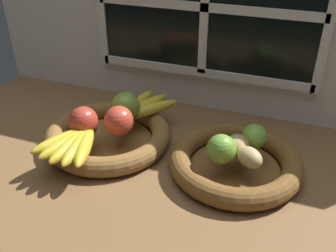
{
  "coord_description": "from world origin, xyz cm",
  "views": [
    {
      "loc": [
        26.59,
        -73.39,
        56.32
      ],
      "look_at": [
        -0.38,
        -0.32,
        9.06
      ],
      "focal_mm": 40.3,
      "sensor_mm": 36.0,
      "label": 1
    }
  ],
  "objects": [
    {
      "name": "potato_small",
      "position": [
        20.07,
        -3.78,
        7.26
      ],
      "size": [
        8.08,
        7.67,
        4.4
      ],
      "primitive_type": "ellipsoid",
      "rotation": [
        0.0,
        0.0,
        2.5
      ],
      "color": "tan",
      "rests_on": "fruit_bowl_right"
    },
    {
      "name": "banana_bunch_front",
      "position": [
        -20.01,
        -11.96,
        6.74
      ],
      "size": [
        15.76,
        17.59,
        3.34
      ],
      "color": "gold",
      "rests_on": "fruit_bowl_left"
    },
    {
      "name": "ground_plane",
      "position": [
        0.0,
        0.0,
        -1.5
      ],
      "size": [
        140.0,
        90.0,
        3.0
      ],
      "primitive_type": "cube",
      "color": "brown"
    },
    {
      "name": "back_wall",
      "position": [
        0.0,
        29.77,
        27.88
      ],
      "size": [
        140.0,
        4.6,
        55.0
      ],
      "color": "silver",
      "rests_on": "ground_plane"
    },
    {
      "name": "apple_red_front",
      "position": [
        -21.25,
        -4.72,
        8.7
      ],
      "size": [
        7.27,
        7.27,
        7.27
      ],
      "primitive_type": "sphere",
      "color": "#B73828",
      "rests_on": "fruit_bowl_left"
    },
    {
      "name": "apple_green_back",
      "position": [
        -14.33,
        5.02,
        9.01
      ],
      "size": [
        7.89,
        7.89,
        7.89
      ],
      "primitive_type": "sphere",
      "color": "#7AA338",
      "rests_on": "fruit_bowl_left"
    },
    {
      "name": "banana_bunch_back",
      "position": [
        -11.75,
        10.77,
        6.6
      ],
      "size": [
        13.17,
        18.78,
        3.06
      ],
      "color": "yellow",
      "rests_on": "fruit_bowl_left"
    },
    {
      "name": "apple_red_right",
      "position": [
        -12.91,
        -1.72,
        8.8
      ],
      "size": [
        7.47,
        7.47,
        7.47
      ],
      "primitive_type": "sphere",
      "color": "#CC422D",
      "rests_on": "fruit_bowl_left"
    },
    {
      "name": "chili_pepper",
      "position": [
        15.65,
        -0.21,
        6.26
      ],
      "size": [
        10.6,
        5.25,
        2.39
      ],
      "primitive_type": "cone",
      "rotation": [
        0.0,
        1.57,
        -0.29
      ],
      "color": "red",
      "rests_on": "fruit_bowl_right"
    },
    {
      "name": "potato_large",
      "position": [
        16.61,
        -0.32,
        7.33
      ],
      "size": [
        6.53,
        7.32,
        4.53
      ],
      "primitive_type": "ellipsoid",
      "rotation": [
        0.0,
        0.0,
        1.74
      ],
      "color": "tan",
      "rests_on": "fruit_bowl_right"
    },
    {
      "name": "lime_near",
      "position": [
        13.82,
        -4.51,
        8.43
      ],
      "size": [
        6.73,
        6.73,
        6.73
      ],
      "primitive_type": "sphere",
      "color": "#6B9E33",
      "rests_on": "fruit_bowl_right"
    },
    {
      "name": "fruit_bowl_left",
      "position": [
        -17.37,
        -0.32,
        2.36
      ],
      "size": [
        33.17,
        33.17,
        5.06
      ],
      "color": "brown",
      "rests_on": "ground_plane"
    },
    {
      "name": "fruit_bowl_right",
      "position": [
        16.61,
        -0.32,
        2.36
      ],
      "size": [
        31.65,
        31.65,
        5.06
      ],
      "color": "brown",
      "rests_on": "ground_plane"
    },
    {
      "name": "lime_far",
      "position": [
        19.87,
        3.87,
        8.04
      ],
      "size": [
        5.95,
        5.95,
        5.95
      ],
      "primitive_type": "sphere",
      "color": "#7AAD3D",
      "rests_on": "fruit_bowl_right"
    }
  ]
}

